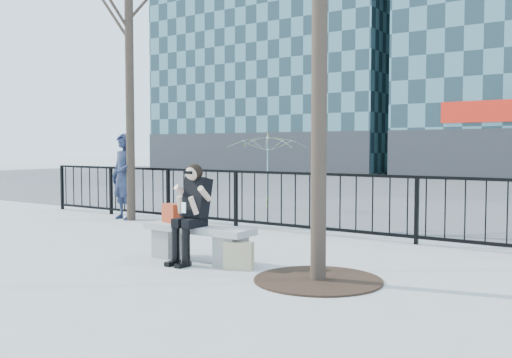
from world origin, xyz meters
The scene contains 11 objects.
ground centered at (0.00, 0.00, 0.00)m, with size 120.00×120.00×0.00m, color #9A9995.
street_surface centered at (0.00, 15.00, 0.00)m, with size 60.00×23.00×0.01m, color #474747.
railing centered at (0.00, 3.00, 0.55)m, with size 14.00×0.06×1.10m.
building_left centered at (-15.00, 27.00, 11.30)m, with size 16.20×10.20×22.60m.
tree_grate centered at (1.90, -0.10, 0.01)m, with size 1.50×1.50×0.02m, color black.
bench_main centered at (0.00, 0.00, 0.30)m, with size 1.65×0.46×0.49m.
seated_woman centered at (0.00, -0.16, 0.67)m, with size 0.50×0.64×1.34m.
handbag centered at (-0.51, 0.02, 0.62)m, with size 0.32×0.15×0.26m, color #AB3215.
shopping_bag centered at (0.77, -0.12, 0.18)m, with size 0.37×0.14×0.35m, color beige.
standing_man centered at (-4.24, 2.52, 0.92)m, with size 0.67×0.44×1.85m, color black.
vendor_umbrella centered at (-2.83, 5.93, 0.95)m, with size 2.07×2.12×1.90m, color #E5F235.
Camera 1 is at (5.03, -5.90, 1.56)m, focal length 40.00 mm.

